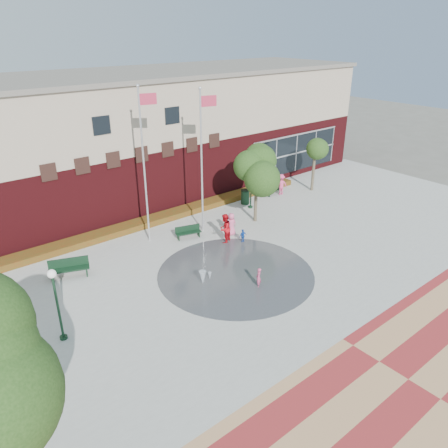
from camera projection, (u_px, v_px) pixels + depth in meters
ground at (276, 298)px, 21.39m from camera, size 120.00×120.00×0.00m
plaza_concrete at (224, 267)px, 24.21m from camera, size 46.00×18.00×0.01m
paver_band at (408, 380)px, 16.46m from camera, size 46.00×6.00×0.01m
splash_pad at (236, 274)px, 23.51m from camera, size 8.40×8.40×0.01m
library_building at (107, 139)px, 31.80m from camera, size 44.40×10.40×9.20m
flower_bed at (153, 223)px, 29.57m from camera, size 26.00×1.20×0.40m
flagpole_left at (144, 159)px, 25.03m from camera, size 1.08×0.33×9.36m
flagpole_right at (202, 155)px, 26.44m from camera, size 1.09×0.36×9.04m
lamp_left at (56, 297)px, 17.74m from camera, size 0.36×0.36×3.40m
lamp_right at (251, 181)px, 31.20m from camera, size 0.35×0.35×3.31m
bench_left at (70, 272)px, 23.05m from camera, size 2.13×1.28×1.04m
bench_mid at (188, 234)px, 27.35m from camera, size 1.67×0.89×0.81m
bench_right at (273, 190)px, 34.63m from camera, size 2.10×0.91×1.02m
trash_can at (245, 197)px, 32.54m from camera, size 0.67×0.67×1.11m
tree_mid at (257, 166)px, 28.27m from camera, size 3.17×3.17×5.34m
tree_small_right at (315, 153)px, 34.21m from camera, size 2.51×2.51×4.29m
water_jet_a at (203, 285)px, 22.51m from camera, size 0.39×0.39×0.76m
water_jet_b at (210, 280)px, 22.93m from camera, size 0.19×0.19×0.43m
child_splash at (259, 278)px, 22.11m from camera, size 0.47×0.45×1.08m
adult_red at (225, 229)px, 26.57m from camera, size 1.12×1.02×1.87m
adult_pink at (231, 224)px, 27.60m from camera, size 0.77×0.55×1.49m
child_blue at (243, 236)px, 26.74m from camera, size 0.53×0.23×0.89m
person_bench at (281, 185)px, 34.26m from camera, size 1.21×0.89×1.67m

